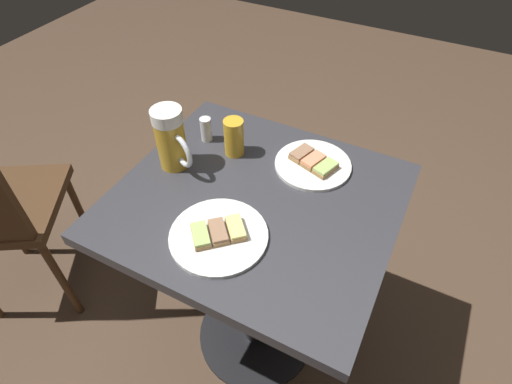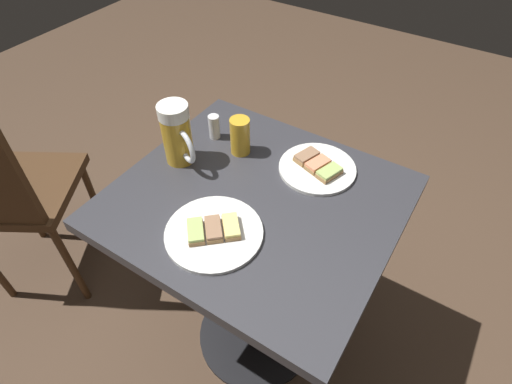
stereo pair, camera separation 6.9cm
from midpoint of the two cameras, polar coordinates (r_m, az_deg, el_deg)
The scene contains 7 objects.
ground_plane at distance 1.71m, azimuth -1.22°, elevation -19.16°, with size 6.00×6.00×0.00m, color #4C3828.
cafe_table at distance 1.21m, azimuth -1.64°, elevation -7.06°, with size 0.65×0.72×0.77m.
plate_near at distance 0.98m, azimuth -7.25°, elevation -6.02°, with size 0.24×0.24×0.03m.
plate_far at distance 1.15m, azimuth 6.25°, elevation 3.91°, with size 0.21×0.21×0.03m.
beer_mug at distance 1.13m, azimuth -13.40°, elevation 7.09°, with size 0.09×0.14×0.18m.
beer_glass_small at distance 1.17m, azimuth -4.79°, elevation 7.56°, with size 0.06×0.06×0.11m, color gold.
salt_shaker at distance 1.24m, azimuth -8.58°, elevation 8.59°, with size 0.03×0.03×0.07m, color silver.
Camera 1 is at (0.66, 0.34, 1.54)m, focal length 28.72 mm.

